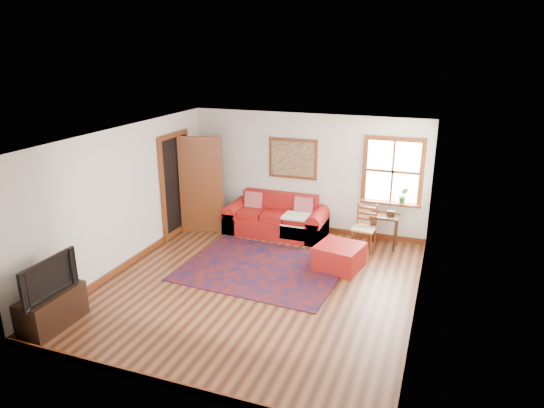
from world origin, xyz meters
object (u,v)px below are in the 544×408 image
at_px(red_leather_sofa, 277,221).
at_px(red_ottoman, 339,256).
at_px(ladder_back_chair, 365,226).
at_px(media_cabinet, 52,309).
at_px(side_table, 385,221).

distance_m(red_leather_sofa, red_ottoman, 2.02).
distance_m(ladder_back_chair, media_cabinet, 5.60).
bearing_deg(red_ottoman, media_cabinet, -124.79).
bearing_deg(media_cabinet, ladder_back_chair, 49.33).
bearing_deg(media_cabinet, red_leather_sofa, 68.66).
relative_size(red_leather_sofa, red_ottoman, 2.78).
height_order(red_leather_sofa, ladder_back_chair, ladder_back_chair).
bearing_deg(media_cabinet, side_table, 48.51).
xyz_separation_m(red_leather_sofa, red_ottoman, (1.62, -1.21, -0.06)).
bearing_deg(ladder_back_chair, media_cabinet, -130.67).
xyz_separation_m(red_leather_sofa, side_table, (2.23, 0.02, 0.27)).
height_order(red_ottoman, ladder_back_chair, ladder_back_chair).
relative_size(red_ottoman, side_table, 1.14).
relative_size(red_ottoman, media_cabinet, 0.79).
distance_m(red_ottoman, media_cabinet, 4.70).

